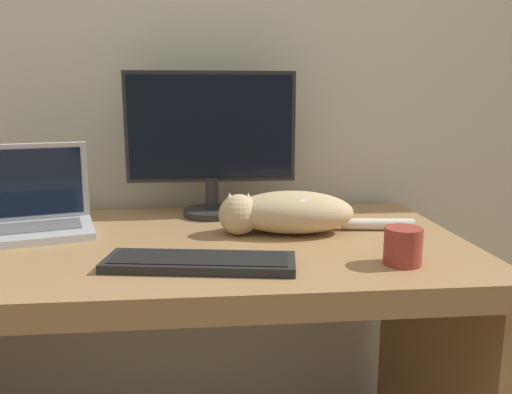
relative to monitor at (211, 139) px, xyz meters
The scene contains 8 objects.
wall_back 0.37m from the monitor, 127.30° to the left, with size 6.40×0.06×2.60m.
desk 0.50m from the monitor, 116.05° to the right, with size 1.56×0.77×0.77m.
monitor is the anchor object (origin of this frame).
laptop 0.56m from the monitor, 160.97° to the right, with size 0.39×0.31×0.24m.
external_keyboard 0.54m from the monitor, 93.67° to the right, with size 0.43×0.19×0.02m.
cat 0.35m from the monitor, 48.59° to the right, with size 0.54×0.21×0.11m.
coffee_mug 0.68m from the monitor, 51.15° to the right, with size 0.08×0.08×0.08m.
small_toy 0.40m from the monitor, ahead, with size 0.04×0.04×0.04m.
Camera 1 is at (0.12, -0.87, 1.12)m, focal length 35.00 mm.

